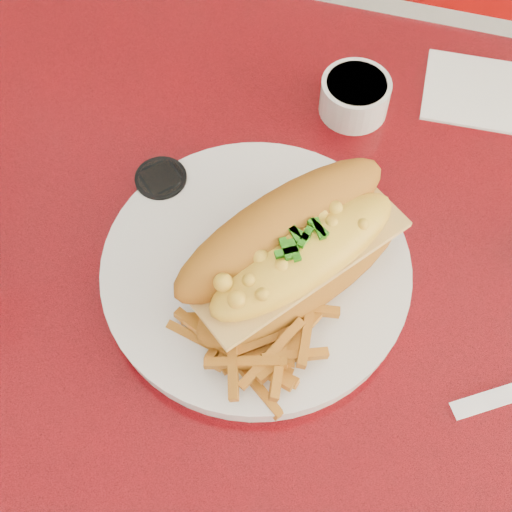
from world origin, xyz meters
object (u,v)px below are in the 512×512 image
(diner_table, at_px, (325,343))
(fork, at_px, (257,281))
(booth_bench_far, at_px, (398,64))
(dinner_plate, at_px, (256,270))
(mac_hoagie, at_px, (295,251))
(sauce_cup_left, at_px, (162,184))
(gravy_ramekin, at_px, (355,96))

(diner_table, relative_size, fork, 7.71)
(booth_bench_far, bearing_deg, dinner_plate, -95.49)
(mac_hoagie, relative_size, fork, 1.60)
(fork, distance_m, sauce_cup_left, 0.16)
(sauce_cup_left, bearing_deg, mac_hoagie, -23.79)
(gravy_ramekin, bearing_deg, mac_hoagie, -92.50)
(fork, bearing_deg, diner_table, -83.62)
(gravy_ramekin, relative_size, sauce_cup_left, 1.32)
(diner_table, height_order, gravy_ramekin, gravy_ramekin)
(dinner_plate, height_order, fork, same)
(diner_table, xyz_separation_m, gravy_ramekin, (-0.03, 0.22, 0.18))
(booth_bench_far, xyz_separation_m, sauce_cup_left, (-0.20, -0.76, 0.50))
(dinner_plate, bearing_deg, sauce_cup_left, 149.91)
(dinner_plate, distance_m, mac_hoagie, 0.06)
(dinner_plate, relative_size, fork, 1.94)
(fork, xyz_separation_m, sauce_cup_left, (-0.13, 0.09, -0.01))
(booth_bench_far, relative_size, sauce_cup_left, 16.68)
(dinner_plate, relative_size, sauce_cup_left, 4.30)
(mac_hoagie, distance_m, gravy_ramekin, 0.24)
(mac_hoagie, height_order, sauce_cup_left, mac_hoagie)
(mac_hoagie, bearing_deg, gravy_ramekin, 34.97)
(fork, relative_size, gravy_ramekin, 1.68)
(diner_table, distance_m, booth_bench_far, 0.87)
(diner_table, xyz_separation_m, mac_hoagie, (-0.04, -0.02, 0.23))
(diner_table, height_order, booth_bench_far, booth_bench_far)
(booth_bench_far, height_order, sauce_cup_left, booth_bench_far)
(diner_table, relative_size, gravy_ramekin, 12.96)
(booth_bench_far, xyz_separation_m, mac_hoagie, (-0.04, -0.83, 0.55))
(dinner_plate, bearing_deg, booth_bench_far, 84.51)
(mac_hoagie, xyz_separation_m, sauce_cup_left, (-0.16, 0.07, -0.05))
(diner_table, bearing_deg, fork, -154.16)
(diner_table, height_order, fork, fork)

